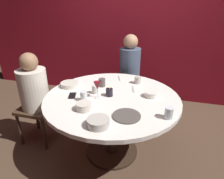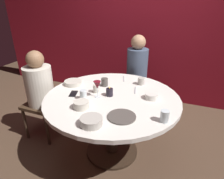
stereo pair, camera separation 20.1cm
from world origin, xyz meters
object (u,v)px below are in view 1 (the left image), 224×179
(dining_table, at_px, (112,108))
(bowl_small_white, at_px, (70,84))
(wine_glass, at_px, (97,86))
(seated_diner_left, at_px, (34,89))
(cup_near_candle, at_px, (95,89))
(cup_by_right_diner, at_px, (138,80))
(candle_holder, at_px, (109,92))
(seated_diner_back, at_px, (130,67))
(dinner_plate, at_px, (127,116))
(cup_by_left_diner, at_px, (84,96))
(cup_center_front, at_px, (102,83))
(bowl_serving_large, at_px, (84,106))
(cup_far_edge, at_px, (169,113))
(bowl_salad_center, at_px, (151,94))
(bowl_sauce_side, at_px, (98,122))
(cell_phone, at_px, (72,96))

(dining_table, relative_size, bowl_small_white, 6.87)
(wine_glass, bearing_deg, seated_diner_left, 175.33)
(cup_near_candle, bearing_deg, cup_by_right_diner, 44.49)
(wine_glass, distance_m, bowl_small_white, 0.46)
(seated_diner_left, relative_size, candle_holder, 11.11)
(seated_diner_back, distance_m, dinner_plate, 1.36)
(dining_table, bearing_deg, cup_by_left_diner, -146.42)
(bowl_small_white, xyz_separation_m, cup_center_front, (0.36, 0.10, 0.02))
(wine_glass, height_order, bowl_serving_large, wine_glass)
(seated_diner_left, distance_m, bowl_small_white, 0.43)
(candle_holder, distance_m, dinner_plate, 0.43)
(seated_diner_back, bearing_deg, bowl_small_white, -31.85)
(dinner_plate, distance_m, cup_far_edge, 0.36)
(bowl_salad_center, relative_size, cup_far_edge, 1.26)
(seated_diner_back, relative_size, cup_center_front, 13.18)
(bowl_serving_large, distance_m, cup_by_right_diner, 0.84)
(candle_holder, relative_size, cup_far_edge, 0.98)
(cup_by_right_diner, xyz_separation_m, cup_far_edge, (0.37, -0.69, 0.01))
(dining_table, xyz_separation_m, candle_holder, (-0.03, 0.01, 0.18))
(wine_glass, distance_m, bowl_salad_center, 0.56)
(dining_table, xyz_separation_m, seated_diner_left, (-0.95, 0.00, 0.11))
(cup_center_front, bearing_deg, seated_diner_back, 76.67)
(dinner_plate, distance_m, cup_by_right_diner, 0.76)
(seated_diner_left, distance_m, seated_diner_back, 1.38)
(bowl_sauce_side, bearing_deg, bowl_serving_large, 135.41)
(bowl_salad_center, bearing_deg, wine_glass, -162.11)
(candle_holder, xyz_separation_m, dinner_plate, (0.26, -0.35, -0.03))
(bowl_small_white, height_order, cup_by_right_diner, cup_by_right_diner)
(cup_center_front, bearing_deg, dinner_plate, -54.11)
(cell_phone, bearing_deg, dining_table, -4.46)
(wine_glass, bearing_deg, bowl_salad_center, 17.89)
(dinner_plate, distance_m, bowl_sauce_side, 0.27)
(cup_by_right_diner, relative_size, cup_center_front, 0.93)
(seated_diner_back, distance_m, cup_center_front, 0.80)
(cup_by_left_diner, bearing_deg, cell_phone, 158.05)
(wine_glass, relative_size, cup_near_candle, 1.95)
(seated_diner_back, relative_size, cup_by_right_diner, 14.16)
(seated_diner_left, relative_size, cup_by_left_diner, 11.51)
(cell_phone, xyz_separation_m, bowl_sauce_side, (0.44, -0.43, 0.03))
(dinner_plate, distance_m, bowl_serving_large, 0.40)
(bowl_salad_center, height_order, cup_center_front, cup_center_front)
(cup_by_right_diner, bearing_deg, candle_holder, -119.48)
(candle_holder, relative_size, dinner_plate, 0.41)
(cup_by_left_diner, height_order, cup_center_front, cup_by_left_diner)
(seated_diner_left, relative_size, cell_phone, 8.13)
(bowl_sauce_side, bearing_deg, dinner_plate, 45.42)
(wine_glass, xyz_separation_m, cup_by_right_diner, (0.34, 0.49, -0.09))
(seated_diner_left, distance_m, candle_holder, 0.92)
(seated_diner_back, relative_size, dinner_plate, 4.92)
(wine_glass, height_order, bowl_salad_center, wine_glass)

